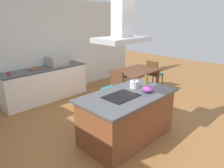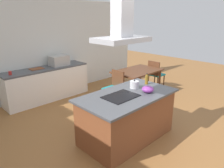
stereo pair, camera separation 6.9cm
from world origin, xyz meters
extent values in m
plane|color=#936033|center=(0.00, 1.50, 0.00)|extent=(16.00, 16.00, 0.00)
cube|color=silver|center=(0.00, 3.25, 1.35)|extent=(7.20, 0.10, 2.70)
cube|color=brown|center=(0.00, 0.00, 0.43)|extent=(1.74, 0.93, 0.86)
cube|color=#4C4F54|center=(0.00, 0.00, 0.88)|extent=(1.84, 1.03, 0.04)
cube|color=black|center=(-0.18, 0.00, 0.91)|extent=(0.60, 0.44, 0.01)
cylinder|color=silver|center=(0.35, 0.13, 0.97)|extent=(0.18, 0.18, 0.14)
sphere|color=black|center=(0.35, 0.13, 1.05)|extent=(0.03, 0.03, 0.03)
cone|color=silver|center=(0.46, 0.13, 0.98)|extent=(0.06, 0.03, 0.04)
cylinder|color=olive|center=(0.73, 0.12, 0.99)|extent=(0.07, 0.07, 0.18)
cylinder|color=olive|center=(0.73, 0.12, 1.09)|extent=(0.03, 0.03, 0.04)
cylinder|color=black|center=(0.73, 0.12, 1.12)|extent=(0.03, 0.03, 0.01)
ellipsoid|color=purple|center=(0.34, -0.20, 0.96)|extent=(0.22, 0.22, 0.12)
cube|color=white|center=(-0.11, 2.88, 0.43)|extent=(2.33, 0.62, 0.86)
cube|color=#4C4F54|center=(-0.11, 2.88, 0.88)|extent=(2.33, 0.62, 0.04)
cube|color=#B2AFAA|center=(0.32, 2.88, 1.04)|extent=(0.50, 0.38, 0.28)
cylinder|color=red|center=(-1.05, 2.82, 0.95)|extent=(0.08, 0.08, 0.09)
cube|color=brown|center=(-0.34, 2.93, 0.91)|extent=(0.34, 0.24, 0.02)
cube|color=#59331E|center=(1.93, 1.33, 0.73)|extent=(1.40, 0.90, 0.04)
cylinder|color=#59331E|center=(1.31, 0.96, 0.35)|extent=(0.06, 0.06, 0.71)
cylinder|color=#59331E|center=(2.55, 0.96, 0.35)|extent=(0.06, 0.06, 0.71)
cylinder|color=#59331E|center=(1.31, 1.70, 0.35)|extent=(0.06, 0.06, 0.71)
cylinder|color=#59331E|center=(2.55, 1.70, 0.35)|extent=(0.06, 0.06, 0.71)
cube|color=teal|center=(0.93, 1.33, 0.43)|extent=(0.42, 0.42, 0.04)
cube|color=#59331E|center=(1.12, 1.33, 0.67)|extent=(0.04, 0.42, 0.44)
cylinder|color=#59331E|center=(0.75, 1.15, 0.21)|extent=(0.04, 0.04, 0.41)
cylinder|color=#59331E|center=(0.75, 1.51, 0.21)|extent=(0.04, 0.04, 0.41)
cylinder|color=#59331E|center=(1.11, 1.15, 0.21)|extent=(0.04, 0.04, 0.41)
cylinder|color=#59331E|center=(1.11, 1.51, 0.21)|extent=(0.04, 0.04, 0.41)
cube|color=teal|center=(2.93, 1.33, 0.43)|extent=(0.42, 0.42, 0.04)
cube|color=#59331E|center=(2.74, 1.33, 0.67)|extent=(0.04, 0.42, 0.44)
cylinder|color=#59331E|center=(3.11, 1.51, 0.21)|extent=(0.04, 0.04, 0.41)
cylinder|color=#59331E|center=(3.11, 1.15, 0.21)|extent=(0.04, 0.04, 0.41)
cylinder|color=#59331E|center=(2.75, 1.51, 0.21)|extent=(0.04, 0.04, 0.41)
cylinder|color=#59331E|center=(2.75, 1.15, 0.21)|extent=(0.04, 0.04, 0.41)
cube|color=#ADADB2|center=(-0.18, 0.00, 1.89)|extent=(0.90, 0.55, 0.08)
cube|color=#ADADB2|center=(-0.18, 0.00, 2.28)|extent=(0.28, 0.24, 0.70)
camera|label=1|loc=(-2.72, -2.28, 2.26)|focal=33.44mm
camera|label=2|loc=(-2.67, -2.33, 2.26)|focal=33.44mm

